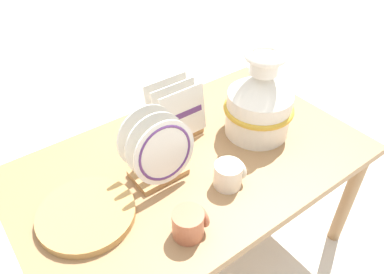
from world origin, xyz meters
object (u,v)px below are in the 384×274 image
dish_rack_round_plates (158,154)px  mug_cream_glaze (229,174)px  ceramic_vase (260,101)px  dish_rack_square_plates (176,117)px  mug_terracotta_glaze (189,223)px  wicker_charger_stack (86,214)px

dish_rack_round_plates → mug_cream_glaze: (0.17, -0.17, -0.06)m
mug_cream_glaze → ceramic_vase: bearing=28.8°
ceramic_vase → dish_rack_square_plates: ceramic_vase is taller
mug_cream_glaze → mug_terracotta_glaze: bearing=-160.0°
mug_cream_glaze → mug_terracotta_glaze: 0.24m
dish_rack_round_plates → wicker_charger_stack: size_ratio=0.82×
ceramic_vase → mug_terracotta_glaze: 0.57m
ceramic_vase → mug_cream_glaze: bearing=-151.2°
dish_rack_square_plates → mug_terracotta_glaze: 0.49m
dish_rack_round_plates → ceramic_vase: bearing=-2.2°
mug_terracotta_glaze → mug_cream_glaze: bearing=20.0°
dish_rack_square_plates → mug_cream_glaze: size_ratio=2.08×
dish_rack_round_plates → dish_rack_square_plates: (0.19, 0.17, -0.03)m
mug_terracotta_glaze → wicker_charger_stack: bearing=132.7°
ceramic_vase → mug_terracotta_glaze: (-0.51, -0.24, -0.10)m
dish_rack_square_plates → mug_terracotta_glaze: bearing=-120.3°
ceramic_vase → wicker_charger_stack: size_ratio=1.13×
dish_rack_round_plates → wicker_charger_stack: (-0.28, -0.01, -0.09)m
dish_rack_square_plates → ceramic_vase: bearing=-35.0°
dish_rack_round_plates → wicker_charger_stack: 0.30m
wicker_charger_stack → dish_rack_square_plates: bearing=21.0°
wicker_charger_stack → mug_terracotta_glaze: size_ratio=2.93×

